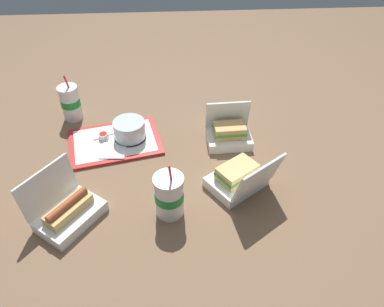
{
  "coord_description": "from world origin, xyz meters",
  "views": [
    {
      "loc": [
        -0.04,
        -1.1,
        0.99
      ],
      "look_at": [
        0.03,
        -0.02,
        0.05
      ],
      "focal_mm": 35.0,
      "sensor_mm": 36.0,
      "label": 1
    }
  ],
  "objects": [
    {
      "name": "soda_cup_left",
      "position": [
        -0.49,
        0.32,
        0.08
      ],
      "size": [
        0.09,
        0.09,
        0.22
      ],
      "color": "white",
      "rests_on": "ground_plane"
    },
    {
      "name": "ketchup_cup",
      "position": [
        -0.33,
        0.14,
        0.03
      ],
      "size": [
        0.04,
        0.04,
        0.02
      ],
      "color": "white",
      "rests_on": "food_tray"
    },
    {
      "name": "soda_cup_center",
      "position": [
        -0.06,
        -0.26,
        0.08
      ],
      "size": [
        0.1,
        0.1,
        0.22
      ],
      "color": "white",
      "rests_on": "ground_plane"
    },
    {
      "name": "plastic_fork",
      "position": [
        -0.33,
        0.16,
        0.02
      ],
      "size": [
        0.1,
        0.06,
        0.0
      ],
      "primitive_type": "cube",
      "rotation": [
        0.0,
        0.0,
        0.5
      ],
      "color": "white",
      "rests_on": "food_tray"
    },
    {
      "name": "cake_container",
      "position": [
        -0.22,
        0.14,
        0.05
      ],
      "size": [
        0.13,
        0.13,
        0.08
      ],
      "color": "black",
      "rests_on": "food_tray"
    },
    {
      "name": "ground_plane",
      "position": [
        0.0,
        0.0,
        0.0
      ],
      "size": [
        3.2,
        3.2,
        0.0
      ],
      "primitive_type": "plane",
      "color": "brown"
    },
    {
      "name": "clamshell_sandwich_left",
      "position": [
        0.18,
        -0.16,
        0.04
      ],
      "size": [
        0.27,
        0.27,
        0.18
      ],
      "color": "white",
      "rests_on": "ground_plane"
    },
    {
      "name": "napkin_stack",
      "position": [
        -0.29,
        0.06,
        0.02
      ],
      "size": [
        0.11,
        0.11,
        0.0
      ],
      "primitive_type": "cube",
      "rotation": [
        0.0,
        0.0,
        -0.06
      ],
      "color": "white",
      "rests_on": "food_tray"
    },
    {
      "name": "food_tray",
      "position": [
        -0.29,
        0.12,
        0.01
      ],
      "size": [
        0.42,
        0.33,
        0.01
      ],
      "color": "red",
      "rests_on": "ground_plane"
    },
    {
      "name": "clamshell_sandwich_right",
      "position": [
        0.19,
        0.1,
        0.04
      ],
      "size": [
        0.18,
        0.14,
        0.17
      ],
      "color": "white",
      "rests_on": "ground_plane"
    },
    {
      "name": "clamshell_hotdog_center",
      "position": [
        -0.4,
        -0.27,
        0.04
      ],
      "size": [
        0.26,
        0.27,
        0.18
      ],
      "color": "white",
      "rests_on": "ground_plane"
    }
  ]
}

